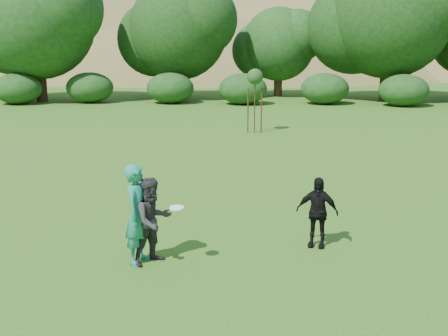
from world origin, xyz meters
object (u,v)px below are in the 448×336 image
object	(u,v)px
player_teal	(138,214)
player_grey	(153,221)
player_black	(317,212)
sapling	(255,78)

from	to	relation	value
player_teal	player_grey	bearing A→B (deg)	-75.56
player_black	sapling	xyz separation A→B (m)	(-0.99, 14.10, 1.69)
player_teal	player_black	size ratio (longest dim) A/B	1.31
player_teal	player_black	world-z (taller)	player_teal
player_teal	sapling	distance (m)	15.32
player_teal	sapling	size ratio (longest dim) A/B	0.67
player_teal	sapling	xyz separation A→B (m)	(2.48, 15.05, 1.46)
player_grey	player_black	xyz separation A→B (m)	(3.20, 0.95, -0.10)
player_teal	player_grey	xyz separation A→B (m)	(0.27, 0.00, -0.12)
player_teal	player_black	distance (m)	3.60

